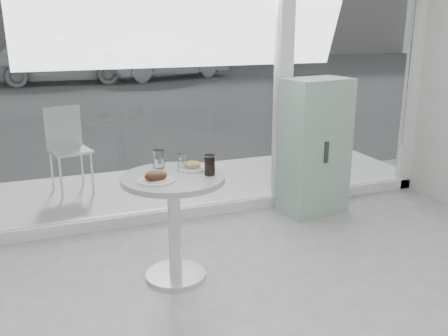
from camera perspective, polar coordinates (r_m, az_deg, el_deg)
name	(u,v)px	position (r m, az deg, el deg)	size (l,w,h in m)	color
storefront	(200,31)	(4.51, -2.72, 15.35)	(5.00, 0.14, 3.00)	white
main_table	(174,206)	(3.52, -5.75, -4.32)	(0.72, 0.72, 0.77)	white
patio_deck	(173,188)	(5.54, -5.81, -2.29)	(5.60, 1.60, 0.05)	silver
street	(76,79)	(17.43, -16.59, 9.75)	(40.00, 24.00, 0.00)	#313131
mint_cabinet	(314,147)	(4.82, 10.30, 2.38)	(0.65, 0.48, 1.29)	#8BB29F
patio_chair	(67,144)	(5.52, -17.46, 2.66)	(0.46, 0.46, 0.89)	white
car_white	(58,59)	(16.19, -18.43, 11.76)	(1.73, 4.31, 1.47)	silver
car_silver	(165,57)	(16.80, -6.78, 12.52)	(1.51, 4.33, 1.43)	#B0B3B9
plate_fritter	(156,177)	(3.34, -7.72, -1.06)	(0.25, 0.25, 0.07)	silver
plate_donut	(192,167)	(3.59, -3.64, 0.17)	(0.21, 0.21, 0.05)	silver
water_tumbler_a	(159,160)	(3.63, -7.46, 0.90)	(0.08, 0.08, 0.13)	white
water_tumbler_b	(183,162)	(3.60, -4.76, 0.68)	(0.07, 0.07, 0.11)	white
cola_glass	(210,165)	(3.43, -1.65, 0.30)	(0.07, 0.07, 0.14)	white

